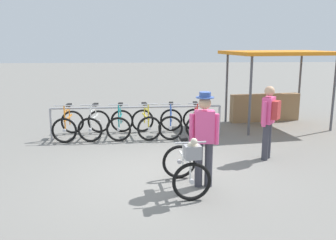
{
  "coord_description": "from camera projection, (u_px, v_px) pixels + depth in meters",
  "views": [
    {
      "loc": [
        -0.24,
        -6.72,
        2.57
      ],
      "look_at": [
        0.23,
        0.54,
        1.0
      ],
      "focal_mm": 38.85,
      "sensor_mm": 36.0,
      "label": 1
    }
  ],
  "objects": [
    {
      "name": "racked_bike_orange",
      "position": [
        68.0,
        125.0,
        9.86
      ],
      "size": [
        0.67,
        1.12,
        0.98
      ],
      "color": "black",
      "rests_on": "ground"
    },
    {
      "name": "racked_bike_white",
      "position": [
        95.0,
        124.0,
        9.93
      ],
      "size": [
        0.77,
        1.16,
        0.97
      ],
      "color": "black",
      "rests_on": "ground"
    },
    {
      "name": "bike_rack_rail",
      "position": [
        137.0,
        113.0,
        9.79
      ],
      "size": [
        4.61,
        0.2,
        0.88
      ],
      "color": "#99999E",
      "rests_on": "ground"
    },
    {
      "name": "person_with_featured_bike",
      "position": [
        204.0,
        136.0,
        6.41
      ],
      "size": [
        0.53,
        0.32,
        1.72
      ],
      "color": "#383842",
      "rests_on": "ground"
    },
    {
      "name": "market_stall",
      "position": [
        273.0,
        80.0,
        11.38
      ],
      "size": [
        3.4,
        2.72,
        2.3
      ],
      "color": "#4C4C51",
      "rests_on": "ground"
    },
    {
      "name": "pedestrian_with_backpack",
      "position": [
        269.0,
        118.0,
        7.94
      ],
      "size": [
        0.45,
        0.48,
        1.64
      ],
      "color": "#383842",
      "rests_on": "ground"
    },
    {
      "name": "ground_plane",
      "position": [
        158.0,
        176.0,
        7.11
      ],
      "size": [
        80.0,
        80.0,
        0.0
      ],
      "primitive_type": "plane",
      "color": "slate"
    },
    {
      "name": "racked_bike_teal",
      "position": [
        120.0,
        124.0,
        9.99
      ],
      "size": [
        0.69,
        1.11,
        0.97
      ],
      "color": "black",
      "rests_on": "ground"
    },
    {
      "name": "racked_bike_yellow",
      "position": [
        146.0,
        123.0,
        10.06
      ],
      "size": [
        0.85,
        1.19,
        0.97
      ],
      "color": "black",
      "rests_on": "ground"
    },
    {
      "name": "racked_bike_red",
      "position": [
        196.0,
        122.0,
        10.19
      ],
      "size": [
        0.7,
        1.13,
        0.97
      ],
      "color": "black",
      "rests_on": "ground"
    },
    {
      "name": "featured_bicycle",
      "position": [
        187.0,
        165.0,
        6.28
      ],
      "size": [
        0.77,
        1.24,
        1.09
      ],
      "color": "black",
      "rests_on": "ground"
    },
    {
      "name": "racked_bike_blue",
      "position": [
        171.0,
        123.0,
        10.12
      ],
      "size": [
        0.76,
        1.14,
        0.97
      ],
      "color": "black",
      "rests_on": "ground"
    }
  ]
}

